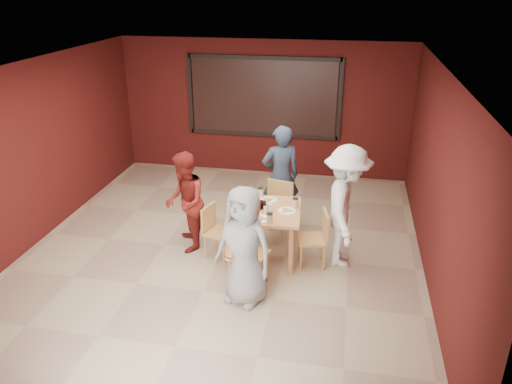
% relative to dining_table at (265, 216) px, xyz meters
% --- Properties ---
extents(floor, '(7.00, 7.00, 0.00)m').
position_rel_dining_table_xyz_m(floor, '(-0.66, 0.10, -0.71)').
color(floor, tan).
rests_on(floor, ground).
extents(window_blinds, '(3.00, 0.02, 1.50)m').
position_rel_dining_table_xyz_m(window_blinds, '(-0.66, 3.55, 0.94)').
color(window_blinds, black).
extents(dining_table, '(1.11, 1.11, 0.96)m').
position_rel_dining_table_xyz_m(dining_table, '(0.00, 0.00, 0.00)').
color(dining_table, '#D08055').
rests_on(dining_table, floor).
extents(chair_front, '(0.57, 0.57, 0.97)m').
position_rel_dining_table_xyz_m(chair_front, '(-0.11, -0.84, -0.16)').
color(chair_front, tan).
rests_on(chair_front, floor).
extents(chair_back, '(0.55, 0.55, 0.93)m').
position_rel_dining_table_xyz_m(chair_back, '(0.07, 0.76, -0.19)').
color(chair_back, tan).
rests_on(chair_back, floor).
extents(chair_left, '(0.47, 0.47, 0.80)m').
position_rel_dining_table_xyz_m(chair_left, '(-0.75, -0.04, -0.26)').
color(chair_left, tan).
rests_on(chair_left, floor).
extents(chair_right, '(0.49, 0.49, 0.85)m').
position_rel_dining_table_xyz_m(chair_right, '(0.78, -0.04, -0.23)').
color(chair_right, tan).
rests_on(chair_right, floor).
extents(diner_front, '(0.91, 0.75, 1.61)m').
position_rel_dining_table_xyz_m(diner_front, '(-0.07, -1.09, 0.09)').
color(diner_front, gray).
rests_on(diner_front, floor).
extents(diner_back, '(0.74, 0.62, 1.74)m').
position_rel_dining_table_xyz_m(diner_back, '(0.06, 1.20, 0.16)').
color(diner_back, '#2E3C52').
rests_on(diner_back, floor).
extents(diner_left, '(0.82, 0.91, 1.56)m').
position_rel_dining_table_xyz_m(diner_left, '(-1.25, 0.10, 0.07)').
color(diner_left, maroon).
rests_on(diner_left, floor).
extents(diner_right, '(0.71, 1.19, 1.81)m').
position_rel_dining_table_xyz_m(diner_right, '(1.16, 0.12, 0.20)').
color(diner_right, white).
rests_on(diner_right, floor).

